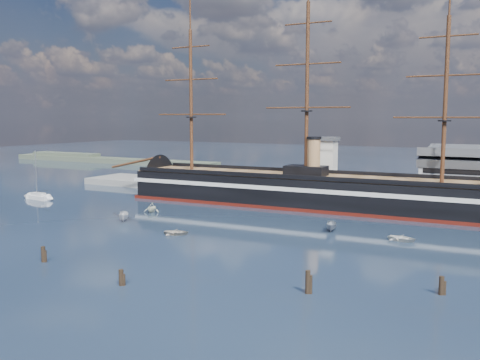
% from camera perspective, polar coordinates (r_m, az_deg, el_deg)
% --- Properties ---
extents(ground, '(600.00, 600.00, 0.00)m').
position_cam_1_polar(ground, '(117.62, 2.57, -4.20)').
color(ground, black).
rests_on(ground, ground).
extents(quay, '(180.00, 18.00, 2.00)m').
position_cam_1_polar(quay, '(147.30, 12.26, -2.12)').
color(quay, slate).
rests_on(quay, ground).
extents(quay_tower, '(5.00, 5.00, 15.00)m').
position_cam_1_polar(quay_tower, '(145.40, 9.37, 1.70)').
color(quay_tower, silver).
rests_on(quay_tower, ground).
extents(shoreline, '(120.00, 10.00, 4.00)m').
position_cam_1_polar(shoreline, '(275.65, -15.07, 2.17)').
color(shoreline, '#3F4C38').
rests_on(shoreline, ground).
extents(warship, '(113.12, 19.00, 53.94)m').
position_cam_1_polar(warship, '(135.73, 5.54, -1.02)').
color(warship, black).
rests_on(warship, ground).
extents(sailboat, '(8.52, 3.23, 13.32)m').
position_cam_1_polar(sailboat, '(155.13, -20.70, -1.65)').
color(sailboat, silver).
rests_on(sailboat, ground).
extents(motorboat_a, '(6.22, 5.46, 2.44)m').
position_cam_1_polar(motorboat_a, '(117.81, -12.27, -4.33)').
color(motorboat_a, silver).
rests_on(motorboat_a, ground).
extents(motorboat_b, '(2.22, 3.18, 1.38)m').
position_cam_1_polar(motorboat_b, '(102.89, -6.79, -5.83)').
color(motorboat_b, beige).
rests_on(motorboat_b, ground).
extents(motorboat_c, '(6.13, 3.54, 2.31)m').
position_cam_1_polar(motorboat_c, '(106.78, 9.72, -5.41)').
color(motorboat_c, gray).
rests_on(motorboat_c, ground).
extents(motorboat_d, '(7.48, 5.11, 2.52)m').
position_cam_1_polar(motorboat_d, '(127.57, -9.39, -3.42)').
color(motorboat_d, white).
rests_on(motorboat_d, ground).
extents(motorboat_e, '(1.80, 3.31, 1.46)m').
position_cam_1_polar(motorboat_e, '(101.51, 16.91, -6.25)').
color(motorboat_e, silver).
rests_on(motorboat_e, ground).
extents(piling_near_left, '(0.64, 0.64, 3.17)m').
position_cam_1_polar(piling_near_left, '(88.93, -20.22, -8.21)').
color(piling_near_left, black).
rests_on(piling_near_left, ground).
extents(piling_near_mid, '(0.64, 0.64, 2.89)m').
position_cam_1_polar(piling_near_mid, '(74.19, -12.54, -10.92)').
color(piling_near_mid, black).
rests_on(piling_near_mid, ground).
extents(piling_near_right, '(0.64, 0.64, 3.71)m').
position_cam_1_polar(piling_near_right, '(69.89, 7.22, -11.92)').
color(piling_near_right, black).
rests_on(piling_near_right, ground).
extents(piling_far_right, '(0.64, 0.64, 3.11)m').
position_cam_1_polar(piling_far_right, '(73.41, 20.65, -11.39)').
color(piling_far_right, black).
rests_on(piling_far_right, ground).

